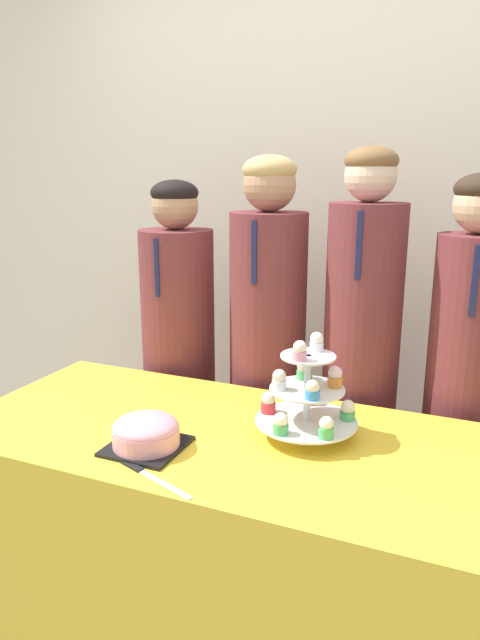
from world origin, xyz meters
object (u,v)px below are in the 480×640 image
round_cake (146,432)px  student_3 (462,407)px  cupcake_stand (307,395)px  student_0 (180,373)px  cake_knife (143,472)px  student_2 (359,384)px  student_1 (267,374)px

round_cake → student_3: 1.09m
cupcake_stand → student_0: 0.87m
cake_knife → student_0: 0.94m
cupcake_stand → round_cake: bearing=-147.5°
student_2 → student_3: 0.36m
cupcake_stand → student_0: (-0.69, 0.49, -0.19)m
cake_knife → student_0: bearing=132.9°
cupcake_stand → student_1: student_1 is taller
student_0 → cupcake_stand: bearing=-35.0°
cupcake_stand → student_2: (0.06, 0.49, -0.13)m
cake_knife → student_0: (-0.37, 0.86, -0.06)m
student_1 → student_3: bearing=-0.0°
cake_knife → student_2: bearing=85.5°
student_3 → student_2: bearing=180.0°
student_0 → student_1: bearing=0.0°
round_cake → cupcake_stand: (0.39, 0.25, 0.08)m
student_2 → student_3: size_ratio=1.06×
student_2 → student_3: student_2 is taller
student_2 → round_cake: bearing=-121.4°
student_2 → cupcake_stand: bearing=-96.9°
cake_knife → cupcake_stand: size_ratio=0.86×
student_2 → student_0: bearing=180.0°
cupcake_stand → student_3: bearing=49.5°
student_1 → cupcake_stand: bearing=-58.2°
student_0 → student_3: 1.11m
round_cake → cake_knife: size_ratio=0.78×
round_cake → cake_knife: 0.15m
cupcake_stand → student_1: 0.59m
cake_knife → student_2: 0.94m
cupcake_stand → student_2: size_ratio=0.19×
cake_knife → student_2: size_ratio=0.16×
student_0 → cake_knife: bearing=-66.7°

